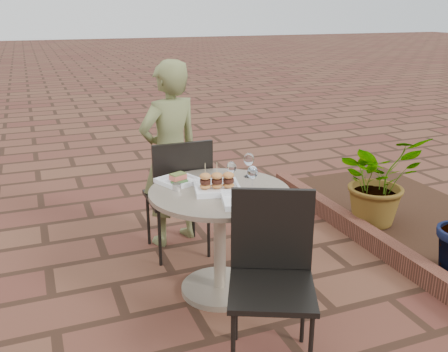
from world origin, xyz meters
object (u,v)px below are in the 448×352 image
object	(u,v)px
chair_far	(180,189)
plate_salmon	(178,180)
diner	(170,155)
plate_tuna	(246,199)
plate_sliders	(217,184)
cafe_table	(220,225)
chair_near	(272,264)

from	to	relation	value
chair_far	plate_salmon	xyz separation A→B (m)	(-0.11, -0.35, 0.20)
diner	chair_far	bearing A→B (deg)	68.05
plate_tuna	chair_far	bearing A→B (deg)	101.12
plate_sliders	plate_tuna	xyz separation A→B (m)	(0.09, -0.25, -0.02)
chair_far	plate_salmon	world-z (taller)	chair_far
cafe_table	chair_near	size ratio (longest dim) A/B	0.97
chair_near	plate_tuna	xyz separation A→B (m)	(0.04, 0.44, 0.20)
chair_near	cafe_table	bearing A→B (deg)	117.26
plate_sliders	plate_tuna	size ratio (longest dim) A/B	1.00
cafe_table	diner	distance (m)	0.91
diner	plate_salmon	size ratio (longest dim) A/B	4.81
chair_near	diner	size ratio (longest dim) A/B	0.63
chair_near	diner	bearing A→B (deg)	118.80
chair_far	plate_tuna	distance (m)	0.88
diner	plate_tuna	size ratio (longest dim) A/B	4.33
chair_far	plate_tuna	bearing A→B (deg)	101.53
chair_far	chair_near	size ratio (longest dim) A/B	1.00
plate_tuna	cafe_table	bearing A→B (deg)	105.59
plate_salmon	chair_near	bearing A→B (deg)	-75.70
chair_far	plate_salmon	bearing A→B (deg)	73.13
chair_far	chair_near	world-z (taller)	same
cafe_table	diner	bearing A→B (deg)	95.26
plate_salmon	plate_tuna	size ratio (longest dim) A/B	0.90
cafe_table	chair_far	distance (m)	0.60
chair_far	chair_near	bearing A→B (deg)	96.01
diner	plate_sliders	world-z (taller)	diner
plate_salmon	plate_tuna	bearing A→B (deg)	-60.38
cafe_table	plate_tuna	world-z (taller)	plate_tuna
cafe_table	plate_salmon	world-z (taller)	plate_salmon
cafe_table	plate_tuna	distance (m)	0.37
cafe_table	plate_tuna	size ratio (longest dim) A/B	2.65
diner	plate_sliders	bearing A→B (deg)	74.98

